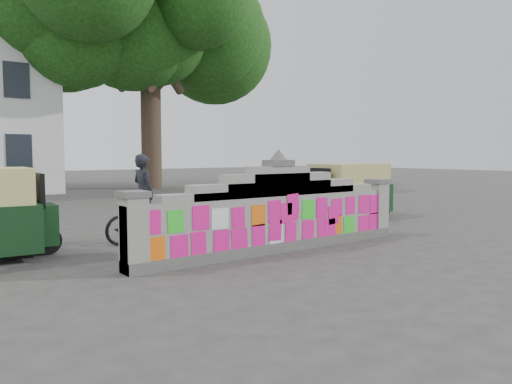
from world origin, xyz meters
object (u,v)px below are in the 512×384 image
at_px(cyclist_bike, 144,219).
at_px(rickshaw_right, 348,190).
at_px(pedestrian, 251,200).
at_px(cyclist_rider, 144,204).

xyz_separation_m(cyclist_bike, rickshaw_right, (6.57, 0.02, 0.35)).
relative_size(pedestrian, rickshaw_right, 0.50).
height_order(cyclist_rider, pedestrian, cyclist_rider).
distance_m(cyclist_rider, rickshaw_right, 6.57).
height_order(cyclist_bike, cyclist_rider, cyclist_rider).
bearing_deg(rickshaw_right, cyclist_rider, -2.36).
bearing_deg(cyclist_rider, pedestrian, -97.53).
bearing_deg(rickshaw_right, pedestrian, -2.84).
relative_size(cyclist_bike, pedestrian, 1.27).
xyz_separation_m(cyclist_rider, pedestrian, (2.98, 0.04, -0.09)).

